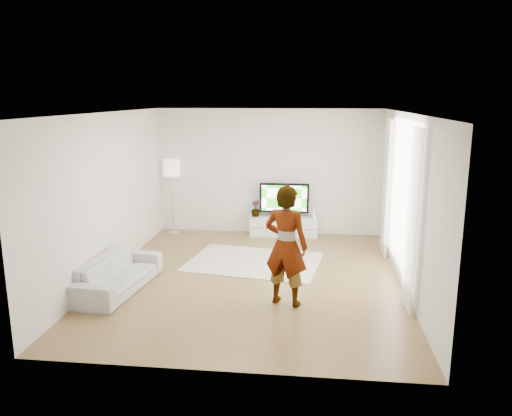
# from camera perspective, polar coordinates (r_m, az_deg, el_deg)

# --- Properties ---
(floor) EXTENTS (6.00, 6.00, 0.00)m
(floor) POSITION_cam_1_polar(r_m,az_deg,el_deg) (8.67, -0.39, -8.02)
(floor) COLOR olive
(floor) RESTS_ON ground
(ceiling) EXTENTS (6.00, 6.00, 0.00)m
(ceiling) POSITION_cam_1_polar(r_m,az_deg,el_deg) (8.11, -0.42, 10.82)
(ceiling) COLOR white
(ceiling) RESTS_ON wall_back
(wall_left) EXTENTS (0.02, 6.00, 2.80)m
(wall_left) POSITION_cam_1_polar(r_m,az_deg,el_deg) (8.92, -16.56, 1.41)
(wall_left) COLOR silver
(wall_left) RESTS_ON floor
(wall_right) EXTENTS (0.02, 6.00, 2.80)m
(wall_right) POSITION_cam_1_polar(r_m,az_deg,el_deg) (8.36, 16.86, 0.66)
(wall_right) COLOR silver
(wall_right) RESTS_ON floor
(wall_back) EXTENTS (5.00, 0.02, 2.80)m
(wall_back) POSITION_cam_1_polar(r_m,az_deg,el_deg) (11.22, 1.43, 4.15)
(wall_back) COLOR silver
(wall_back) RESTS_ON floor
(wall_front) EXTENTS (5.00, 0.02, 2.80)m
(wall_front) POSITION_cam_1_polar(r_m,az_deg,el_deg) (5.40, -4.23, -5.26)
(wall_front) COLOR silver
(wall_front) RESTS_ON floor
(window) EXTENTS (0.01, 2.60, 2.50)m
(window) POSITION_cam_1_polar(r_m,az_deg,el_deg) (8.64, 16.41, 1.39)
(window) COLOR white
(window) RESTS_ON wall_right
(curtain_near) EXTENTS (0.04, 0.70, 2.60)m
(curtain_near) POSITION_cam_1_polar(r_m,az_deg,el_deg) (7.39, 17.42, -1.31)
(curtain_near) COLOR white
(curtain_near) RESTS_ON floor
(curtain_far) EXTENTS (0.04, 0.70, 2.60)m
(curtain_far) POSITION_cam_1_polar(r_m,az_deg,el_deg) (9.90, 14.67, 2.30)
(curtain_far) COLOR white
(curtain_far) RESTS_ON floor
(media_console) EXTENTS (1.50, 0.43, 0.42)m
(media_console) POSITION_cam_1_polar(r_m,az_deg,el_deg) (11.20, 3.19, -2.10)
(media_console) COLOR white
(media_console) RESTS_ON floor
(television) EXTENTS (1.10, 0.22, 0.76)m
(television) POSITION_cam_1_polar(r_m,az_deg,el_deg) (11.09, 3.24, 1.06)
(television) COLOR black
(television) RESTS_ON media_console
(game_console) EXTENTS (0.08, 0.17, 0.23)m
(game_console) POSITION_cam_1_polar(r_m,az_deg,el_deg) (11.11, 6.59, -0.57)
(game_console) COLOR white
(game_console) RESTS_ON media_console
(potted_plant) EXTENTS (0.27, 0.27, 0.36)m
(potted_plant) POSITION_cam_1_polar(r_m,az_deg,el_deg) (11.16, -0.05, -0.06)
(potted_plant) COLOR #3F7238
(potted_plant) RESTS_ON media_console
(rug) EXTENTS (2.64, 2.08, 0.01)m
(rug) POSITION_cam_1_polar(r_m,az_deg,el_deg) (9.47, -0.22, -6.16)
(rug) COLOR beige
(rug) RESTS_ON floor
(player) EXTENTS (0.77, 0.63, 1.81)m
(player) POSITION_cam_1_polar(r_m,az_deg,el_deg) (7.35, 3.46, -4.32)
(player) COLOR #334772
(player) RESTS_ON rug
(sofa) EXTENTS (0.94, 1.95, 0.55)m
(sofa) POSITION_cam_1_polar(r_m,az_deg,el_deg) (8.38, -15.53, -7.24)
(sofa) COLOR #AEAEA9
(sofa) RESTS_ON floor
(floor_lamp) EXTENTS (0.37, 0.37, 1.68)m
(floor_lamp) POSITION_cam_1_polar(r_m,az_deg,el_deg) (11.31, -9.62, 4.18)
(floor_lamp) COLOR silver
(floor_lamp) RESTS_ON floor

